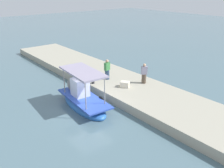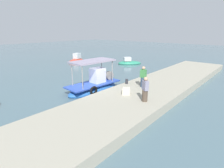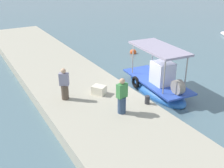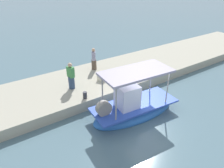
{
  "view_description": "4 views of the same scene",
  "coord_description": "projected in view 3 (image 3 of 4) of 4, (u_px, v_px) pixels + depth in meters",
  "views": [
    {
      "loc": [
        -12.9,
        8.45,
        8.04
      ],
      "look_at": [
        0.5,
        -2.44,
        1.15
      ],
      "focal_mm": 39.71,
      "sensor_mm": 36.0,
      "label": 1
    },
    {
      "loc": [
        -9.88,
        -11.04,
        5.2
      ],
      "look_at": [
        0.42,
        -2.26,
        1.12
      ],
      "focal_mm": 29.33,
      "sensor_mm": 36.0,
      "label": 2
    },
    {
      "loc": [
        11.86,
        -9.54,
        6.97
      ],
      "look_at": [
        0.26,
        -2.79,
        0.96
      ],
      "focal_mm": 43.58,
      "sensor_mm": 36.0,
      "label": 3
    },
    {
      "loc": [
        7.2,
        7.52,
        7.24
      ],
      "look_at": [
        0.8,
        -1.9,
        1.15
      ],
      "focal_mm": 34.28,
      "sensor_mm": 36.0,
      "label": 4
    }
  ],
  "objects": [
    {
      "name": "fisherman_near_bollard",
      "position": [
        122.0,
        97.0,
        12.23
      ],
      "size": [
        0.44,
        0.52,
        1.71
      ],
      "color": "navy",
      "rests_on": "dock_quay"
    },
    {
      "name": "ground_plane",
      "position": [
        149.0,
        87.0,
        16.59
      ],
      "size": [
        120.0,
        120.0,
        0.0
      ],
      "primitive_type": "plane",
      "color": "slate"
    },
    {
      "name": "dock_quay",
      "position": [
        86.0,
        99.0,
        14.51
      ],
      "size": [
        36.0,
        4.94,
        0.64
      ],
      "primitive_type": "cube",
      "color": "#A6A08D",
      "rests_on": "ground_plane"
    },
    {
      "name": "fisherman_by_crate",
      "position": [
        64.0,
        85.0,
        13.5
      ],
      "size": [
        0.51,
        0.53,
        1.65
      ],
      "color": "brown",
      "rests_on": "dock_quay"
    },
    {
      "name": "mooring_bollard",
      "position": [
        147.0,
        100.0,
        13.26
      ],
      "size": [
        0.24,
        0.24,
        0.41
      ],
      "primitive_type": "cylinder",
      "color": "#2D2D33",
      "rests_on": "dock_quay"
    },
    {
      "name": "cargo_crate",
      "position": [
        99.0,
        90.0,
        14.25
      ],
      "size": [
        0.86,
        0.82,
        0.45
      ],
      "primitive_type": "cube",
      "rotation": [
        0.0,
        0.0,
        0.59
      ],
      "color": "beige",
      "rests_on": "dock_quay"
    },
    {
      "name": "main_fishing_boat",
      "position": [
        157.0,
        84.0,
        15.85
      ],
      "size": [
        5.18,
        2.26,
        3.04
      ],
      "color": "blue",
      "rests_on": "ground_plane"
    },
    {
      "name": "marker_buoy",
      "position": [
        133.0,
        52.0,
        22.76
      ],
      "size": [
        0.54,
        0.54,
        0.54
      ],
      "color": "#EB521E",
      "rests_on": "ground_plane"
    }
  ]
}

